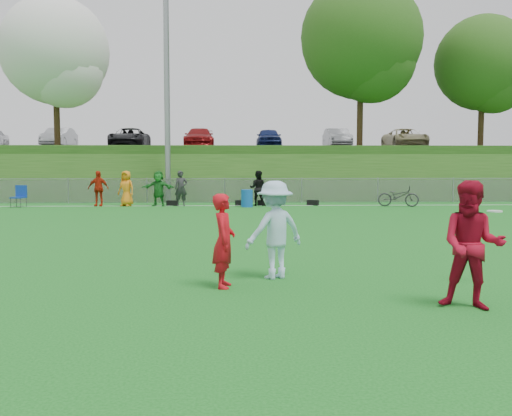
{
  "coord_description": "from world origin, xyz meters",
  "views": [
    {
      "loc": [
        0.48,
        -9.48,
        2.14
      ],
      "look_at": [
        0.87,
        0.5,
        1.32
      ],
      "focal_mm": 40.0,
      "sensor_mm": 36.0,
      "label": 1
    }
  ],
  "objects_px": {
    "player_red_left": "(224,241)",
    "recycling_bin": "(247,198)",
    "player_red_center": "(472,245)",
    "bicycle": "(398,196)",
    "frisbee": "(495,211)",
    "player_blue": "(275,230)"
  },
  "relations": [
    {
      "from": "player_red_left",
      "to": "bicycle",
      "type": "height_order",
      "value": "player_red_left"
    },
    {
      "from": "player_red_left",
      "to": "recycling_bin",
      "type": "height_order",
      "value": "player_red_left"
    },
    {
      "from": "player_red_center",
      "to": "frisbee",
      "type": "distance_m",
      "value": 1.99
    },
    {
      "from": "frisbee",
      "to": "bicycle",
      "type": "bearing_deg",
      "value": 79.1
    },
    {
      "from": "frisbee",
      "to": "recycling_bin",
      "type": "distance_m",
      "value": 17.49
    },
    {
      "from": "player_red_center",
      "to": "recycling_bin",
      "type": "height_order",
      "value": "player_red_center"
    },
    {
      "from": "recycling_bin",
      "to": "frisbee",
      "type": "bearing_deg",
      "value": -77.06
    },
    {
      "from": "player_red_left",
      "to": "player_red_center",
      "type": "height_order",
      "value": "player_red_center"
    },
    {
      "from": "player_blue",
      "to": "frisbee",
      "type": "relative_size",
      "value": 6.98
    },
    {
      "from": "player_red_left",
      "to": "recycling_bin",
      "type": "distance_m",
      "value": 17.12
    },
    {
      "from": "frisbee",
      "to": "recycling_bin",
      "type": "height_order",
      "value": "frisbee"
    },
    {
      "from": "player_red_center",
      "to": "recycling_bin",
      "type": "bearing_deg",
      "value": 124.45
    },
    {
      "from": "player_red_center",
      "to": "bicycle",
      "type": "bearing_deg",
      "value": 102.68
    },
    {
      "from": "frisbee",
      "to": "bicycle",
      "type": "xyz_separation_m",
      "value": [
        3.28,
        17.02,
        -0.78
      ]
    },
    {
      "from": "player_red_center",
      "to": "recycling_bin",
      "type": "xyz_separation_m",
      "value": [
        -2.83,
        18.66,
        -0.53
      ]
    },
    {
      "from": "frisbee",
      "to": "player_red_left",
      "type": "bearing_deg",
      "value": -179.09
    },
    {
      "from": "player_red_center",
      "to": "player_red_left",
      "type": "bearing_deg",
      "value": -177.59
    },
    {
      "from": "player_red_left",
      "to": "bicycle",
      "type": "relative_size",
      "value": 0.84
    },
    {
      "from": "player_red_left",
      "to": "recycling_bin",
      "type": "relative_size",
      "value": 1.96
    },
    {
      "from": "player_blue",
      "to": "bicycle",
      "type": "relative_size",
      "value": 0.94
    },
    {
      "from": "bicycle",
      "to": "player_red_left",
      "type": "bearing_deg",
      "value": 170.13
    },
    {
      "from": "player_blue",
      "to": "recycling_bin",
      "type": "height_order",
      "value": "player_blue"
    }
  ]
}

